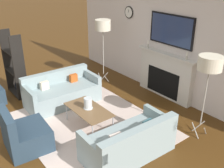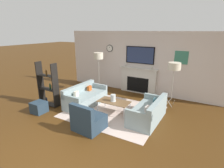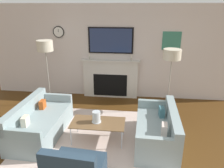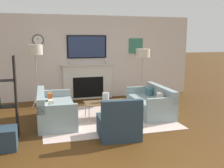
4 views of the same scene
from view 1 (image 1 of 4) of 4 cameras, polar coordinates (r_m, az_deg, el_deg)
The scene contains 10 objects.
fireplace_wall at distance 6.57m, azimuth 12.53°, elevation 7.37°, with size 7.31×0.28×2.70m.
area_rug at distance 5.63m, azimuth -4.71°, elevation -8.81°, with size 3.10×2.61×0.01m.
couch_left at distance 6.45m, azimuth -10.86°, elevation -1.85°, with size 0.87×1.74×0.75m.
couch_right at distance 4.67m, azimuth 3.79°, elevation -12.65°, with size 0.82×1.63×0.73m.
armchair at distance 5.08m, azimuth -18.45°, elevation -10.59°, with size 0.84×0.80×0.83m.
coffee_table at distance 5.38m, azimuth -5.13°, elevation -5.70°, with size 1.09×0.57×0.42m.
hurricane_candle at distance 5.35m, azimuth -5.25°, elevation -4.30°, with size 0.19×0.19×0.23m.
floor_lamp_left at distance 7.06m, azimuth -2.01°, elevation 12.53°, with size 0.41×0.41×1.80m.
floor_lamp_right at distance 4.95m, azimuth 20.59°, elevation 4.09°, with size 0.44×0.44×1.65m.
shelf_unit at distance 7.07m, azimuth -20.51°, elevation 3.62°, with size 0.84×0.28×1.64m.
Camera 1 is at (4.00, 0.18, 3.08)m, focal length 42.00 mm.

